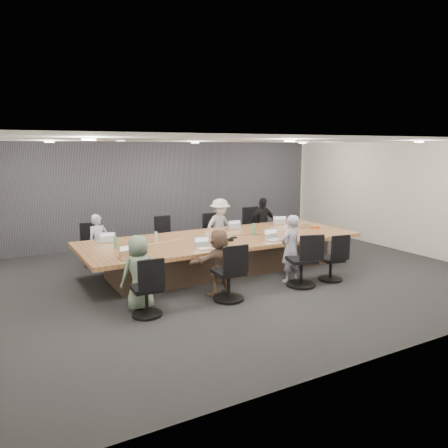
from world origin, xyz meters
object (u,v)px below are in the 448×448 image
person_2 (220,227)px  snack_packet (315,227)px  laptop_3 (274,224)px  chair_5 (229,277)px  bottle_green_right (254,229)px  bottle_clear (156,237)px  person_5 (219,262)px  person_0 (98,242)px  mug_brown (122,248)px  laptop_4 (129,258)px  chair_0 (95,250)px  chair_7 (331,263)px  chair_2 (214,237)px  laptop_5 (205,249)px  stapler (229,240)px  conference_table (222,253)px  person_6 (291,249)px  bottle_green_left (115,242)px  person_4 (139,273)px  chair_3 (255,230)px  laptop_6 (275,240)px  chair_6 (301,264)px  laptop_2 (231,228)px  person_3 (262,223)px  chair_1 (165,241)px  laptop_0 (104,241)px  chair_4 (146,293)px  canvas_bag (304,225)px

person_2 → snack_packet: person_2 is taller
laptop_3 → chair_5: bearing=56.5°
bottle_green_right → bottle_clear: (-2.17, 0.35, -0.02)m
person_5 → chair_5: bearing=80.4°
person_0 → mug_brown: size_ratio=11.25×
laptop_4 → person_5: size_ratio=0.28×
person_5 → person_0: bearing=-70.0°
chair_0 → chair_7: size_ratio=1.01×
chair_2 → bottle_green_right: 1.83m
laptop_5 → stapler: stapler is taller
laptop_5 → stapler: 0.83m
conference_table → chair_2: (0.69, 1.70, -0.03)m
conference_table → laptop_5: (-0.80, -0.80, 0.35)m
laptop_5 → snack_packet: bearing=13.6°
chair_0 → person_6: bearing=153.7°
chair_7 → person_5: (-2.38, 0.35, 0.24)m
bottle_green_left → mug_brown: (0.04, -0.27, -0.06)m
laptop_5 → person_6: person_6 is taller
person_4 → bottle_clear: 1.89m
chair_3 → person_2: 1.35m
chair_2 → laptop_6: bearing=93.5°
chair_6 → laptop_2: bearing=110.5°
person_6 → mug_brown: person_6 is taller
chair_2 → person_3: (1.27, -0.35, 0.31)m
person_2 → person_4: size_ratio=1.11×
chair_6 → chair_7: (0.75, 0.00, -0.07)m
laptop_3 → person_6: bearing=76.4°
chair_2 → stapler: stapler is taller
conference_table → person_6: size_ratio=4.43×
chair_1 → person_0: bearing=3.5°
chair_5 → laptop_0: (-1.53, 2.50, 0.32)m
chair_6 → person_4: 3.15m
chair_2 → chair_4: (-2.99, -3.40, 0.02)m
person_2 → laptop_4: person_2 is taller
chair_6 → person_6: 0.42m
person_0 → canvas_bag: bearing=-29.6°
conference_table → chair_6: bearing=-64.1°
chair_5 → person_2: person_2 is taller
bottle_green_left → bottle_green_right: bearing=-3.4°
chair_3 → canvas_bag: (0.32, -1.68, 0.37)m
person_2 → person_6: 2.70m
person_6 → mug_brown: bearing=-31.2°
bottle_clear → canvas_bag: bottle_clear is taller
laptop_4 → canvas_bag: (4.59, 0.82, 0.05)m
stapler → snack_packet: 2.56m
chair_1 → person_2: (1.35, -0.35, 0.30)m
chair_4 → snack_packet: size_ratio=4.33×
person_3 → laptop_6: bearing=-112.1°
chair_4 → canvas_bag: size_ratio=3.29×
person_0 → laptop_2: person_0 is taller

